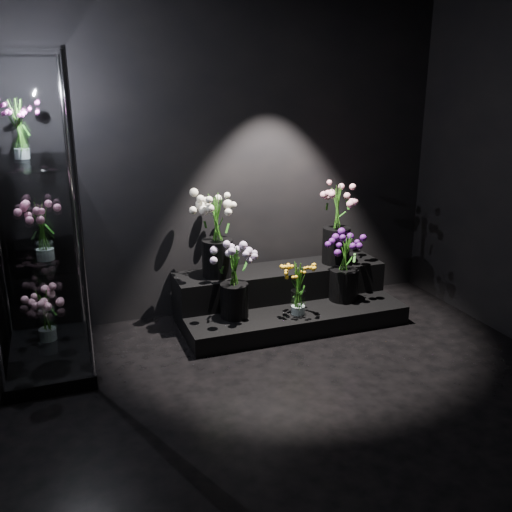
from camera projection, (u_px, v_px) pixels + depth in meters
name	position (u px, v px, depth m)	size (l,w,h in m)	color
floor	(326.00, 418.00, 3.69)	(4.00, 4.00, 0.00)	black
wall_back	(231.00, 161.00, 5.06)	(4.00, 4.00, 0.00)	black
display_riser	(285.00, 298.00, 5.20)	(1.95, 0.87, 0.43)	black
display_case	(33.00, 221.00, 4.04)	(0.62, 1.03, 2.27)	black
bouquet_orange_bells	(298.00, 288.00, 4.83)	(0.32, 0.32, 0.47)	white
bouquet_lilac	(234.00, 276.00, 4.73)	(0.47, 0.47, 0.62)	black
bouquet_purple	(345.00, 265.00, 5.12)	(0.41, 0.41, 0.62)	black
bouquet_cream_roses	(217.00, 231.00, 4.92)	(0.50, 0.50, 0.72)	black
bouquet_pink_roses	(337.00, 220.00, 5.26)	(0.46, 0.46, 0.73)	black
bouquet_case_pink	(43.00, 230.00, 3.94)	(0.33, 0.33, 0.41)	white
bouquet_case_magenta	(19.00, 128.00, 3.98)	(0.26, 0.26, 0.41)	white
bouquet_case_base_pink	(45.00, 313.00, 4.48)	(0.35, 0.35, 0.43)	white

